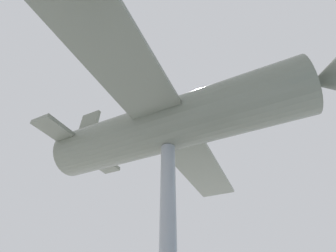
# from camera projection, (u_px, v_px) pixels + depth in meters

# --- Properties ---
(support_pylon_central) EXTENTS (0.53, 0.53, 6.21)m
(support_pylon_central) POSITION_uv_depth(u_px,v_px,m) (168.00, 235.00, 6.65)
(support_pylon_central) COLOR #999EA3
(support_pylon_central) RESTS_ON ground_plane
(suspended_airplane) EXTENTS (15.79, 12.39, 3.50)m
(suspended_airplane) POSITION_uv_depth(u_px,v_px,m) (176.00, 123.00, 9.15)
(suspended_airplane) COLOR slate
(suspended_airplane) RESTS_ON support_pylon_central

